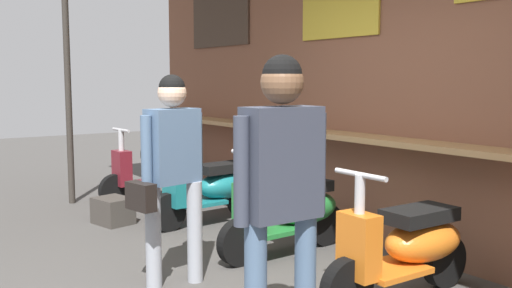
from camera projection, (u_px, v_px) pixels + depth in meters
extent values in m
cube|color=brown|center=(422.00, 43.00, 5.00)|extent=(9.33, 0.25, 3.79)
cube|color=#A87F51|center=(396.00, 142.00, 4.92)|extent=(8.39, 0.36, 0.05)
cylinder|color=#332D28|center=(67.00, 56.00, 7.09)|extent=(0.08, 0.08, 3.74)
ellipsoid|color=maroon|center=(168.00, 169.00, 7.53)|extent=(0.40, 0.71, 0.30)
cube|color=black|center=(165.00, 154.00, 7.48)|extent=(0.31, 0.56, 0.10)
cube|color=maroon|center=(144.00, 183.00, 7.34)|extent=(0.39, 0.51, 0.04)
cube|color=maroon|center=(122.00, 168.00, 7.13)|extent=(0.28, 0.17, 0.44)
cylinder|color=#B7B7BC|center=(122.00, 158.00, 7.12)|extent=(0.07, 0.07, 0.70)
cylinder|color=#B7B7BC|center=(121.00, 130.00, 7.08)|extent=(0.46, 0.05, 0.04)
cylinder|color=black|center=(115.00, 190.00, 7.11)|extent=(0.11, 0.40, 0.40)
cylinder|color=black|center=(185.00, 182.00, 7.70)|extent=(0.11, 0.40, 0.40)
ellipsoid|color=#197075|center=(226.00, 185.00, 6.37)|extent=(0.43, 0.72, 0.30)
cube|color=black|center=(222.00, 168.00, 6.31)|extent=(0.34, 0.57, 0.10)
cube|color=#197075|center=(200.00, 202.00, 6.16)|extent=(0.41, 0.53, 0.04)
cube|color=#197075|center=(175.00, 186.00, 5.95)|extent=(0.29, 0.18, 0.44)
cylinder|color=#B7B7BC|center=(175.00, 173.00, 5.94)|extent=(0.07, 0.07, 0.70)
cylinder|color=#B7B7BC|center=(175.00, 140.00, 5.90)|extent=(0.46, 0.07, 0.04)
cylinder|color=black|center=(167.00, 212.00, 5.92)|extent=(0.13, 0.41, 0.40)
cylinder|color=black|center=(243.00, 200.00, 6.55)|extent=(0.13, 0.41, 0.40)
ellipsoid|color=#237533|center=(305.00, 207.00, 5.25)|extent=(0.40, 0.71, 0.30)
cube|color=black|center=(301.00, 187.00, 5.19)|extent=(0.32, 0.56, 0.10)
cube|color=#237533|center=(276.00, 229.00, 5.05)|extent=(0.40, 0.51, 0.04)
cube|color=#237533|center=(249.00, 210.00, 4.85)|extent=(0.29, 0.17, 0.44)
cylinder|color=#B7B7BC|center=(248.00, 195.00, 4.83)|extent=(0.07, 0.07, 0.70)
cylinder|color=#B7B7BC|center=(248.00, 154.00, 4.79)|extent=(0.46, 0.05, 0.04)
cylinder|color=black|center=(239.00, 242.00, 4.82)|extent=(0.11, 0.40, 0.40)
cylinder|color=black|center=(324.00, 224.00, 5.42)|extent=(0.11, 0.40, 0.40)
ellipsoid|color=orange|center=(423.00, 241.00, 4.16)|extent=(0.39, 0.71, 0.30)
cube|color=black|center=(420.00, 215.00, 4.11)|extent=(0.31, 0.56, 0.10)
cube|color=orange|center=(389.00, 269.00, 3.98)|extent=(0.39, 0.51, 0.04)
cube|color=orange|center=(359.00, 246.00, 3.79)|extent=(0.28, 0.17, 0.44)
cylinder|color=#B7B7BC|center=(359.00, 227.00, 3.78)|extent=(0.07, 0.07, 0.70)
cylinder|color=#B7B7BC|center=(360.00, 175.00, 3.74)|extent=(0.46, 0.04, 0.04)
cylinder|color=black|center=(347.00, 288.00, 3.76)|extent=(0.11, 0.40, 0.40)
cylinder|color=black|center=(444.00, 261.00, 4.32)|extent=(0.11, 0.40, 0.40)
cylinder|color=#999EA8|center=(195.00, 232.00, 4.42)|extent=(0.12, 0.12, 0.79)
cylinder|color=#999EA8|center=(153.00, 236.00, 4.30)|extent=(0.12, 0.12, 0.79)
cube|color=slate|center=(173.00, 146.00, 4.28)|extent=(0.27, 0.43, 0.56)
sphere|color=beige|center=(172.00, 93.00, 4.24)|extent=(0.22, 0.22, 0.22)
sphere|color=black|center=(172.00, 88.00, 4.23)|extent=(0.20, 0.20, 0.20)
cylinder|color=slate|center=(197.00, 146.00, 4.45)|extent=(0.08, 0.08, 0.53)
cylinder|color=slate|center=(146.00, 152.00, 4.12)|extent=(0.08, 0.08, 0.53)
cube|color=black|center=(141.00, 196.00, 4.09)|extent=(0.27, 0.15, 0.20)
cube|color=#383D4C|center=(282.00, 163.00, 2.99)|extent=(0.21, 0.43, 0.59)
sphere|color=brown|center=(282.00, 82.00, 2.94)|extent=(0.23, 0.23, 0.23)
sphere|color=black|center=(282.00, 75.00, 2.93)|extent=(0.21, 0.21, 0.21)
cylinder|color=#383D4C|center=(319.00, 164.00, 3.12)|extent=(0.08, 0.08, 0.56)
cylinder|color=#383D4C|center=(241.00, 172.00, 2.85)|extent=(0.08, 0.08, 0.56)
cube|color=#3D3833|center=(113.00, 211.00, 6.23)|extent=(0.46, 0.40, 0.29)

